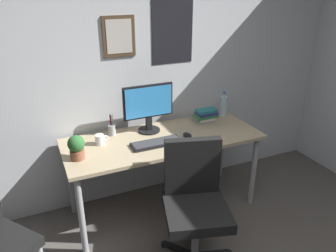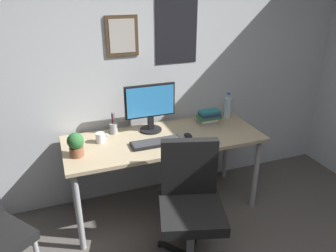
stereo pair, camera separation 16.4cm
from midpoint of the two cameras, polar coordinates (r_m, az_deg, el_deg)
wall_back at (r=3.03m, az=-3.40°, el=10.57°), size 4.40×0.10×2.60m
desk at (r=2.90m, az=0.95°, el=-3.39°), size 1.73×0.68×0.74m
office_chair at (r=2.49m, az=5.87°, el=-12.47°), size 0.58×0.59×0.95m
monitor at (r=2.91m, az=-1.51°, el=3.52°), size 0.46×0.20×0.43m
keyboard at (r=2.75m, az=-0.33°, el=-2.95°), size 0.43×0.15×0.03m
computer_mouse at (r=2.87m, az=5.17°, el=-1.72°), size 0.06×0.11×0.04m
water_bottle at (r=3.33m, az=11.76°, el=3.24°), size 0.07×0.07×0.25m
coffee_mug_near at (r=2.81m, az=-10.00°, el=-2.03°), size 0.12×0.08×0.09m
potted_plant at (r=2.60m, az=-14.04°, el=-3.05°), size 0.13×0.13×0.19m
pen_cup at (r=2.95m, az=-7.88°, el=-0.32°), size 0.07×0.07×0.20m
book_stack_left at (r=3.17m, az=8.53°, el=1.60°), size 0.22×0.16×0.13m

